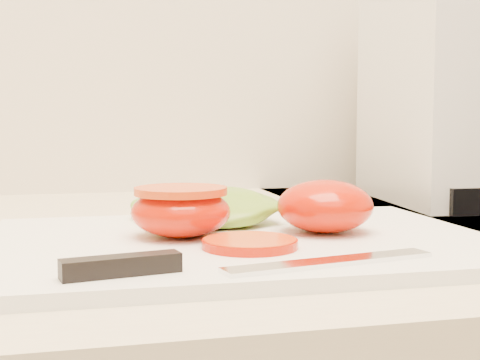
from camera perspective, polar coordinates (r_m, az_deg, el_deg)
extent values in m
cube|color=beige|center=(0.65, -5.19, -5.38)|extent=(3.92, 0.65, 0.03)
cube|color=white|center=(0.54, 0.26, -5.41)|extent=(0.40, 0.29, 0.01)
ellipsoid|color=#C01302|center=(0.56, 7.27, -2.21)|extent=(0.08, 0.08, 0.04)
ellipsoid|color=#C01302|center=(0.54, -5.07, -2.73)|extent=(0.08, 0.08, 0.04)
cylinder|color=red|center=(0.53, -5.08, -0.93)|extent=(0.07, 0.07, 0.01)
cylinder|color=#E24D0C|center=(0.49, 0.84, -5.42)|extent=(0.07, 0.07, 0.01)
ellipsoid|color=olive|center=(0.61, -3.08, -2.35)|extent=(0.17, 0.16, 0.03)
cube|color=silver|center=(0.44, 7.73, -6.94)|extent=(0.15, 0.05, 0.00)
cube|color=black|center=(0.41, -10.10, -7.20)|extent=(0.07, 0.03, 0.01)
cube|color=silver|center=(0.89, 18.72, 7.92)|extent=(0.22, 0.27, 0.30)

